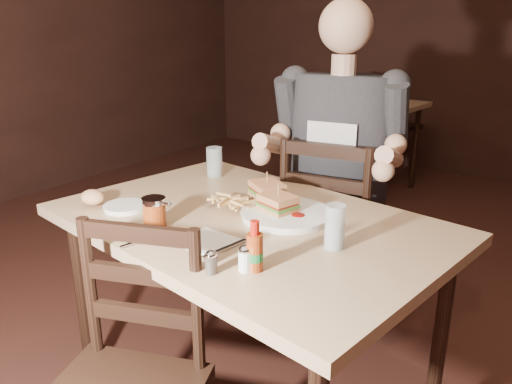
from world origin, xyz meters
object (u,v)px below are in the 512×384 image
Objects in this scene: diner at (338,125)px; dinner_plate at (286,215)px; chair_far at (335,235)px; glass_right at (335,227)px; bg_table at (367,113)px; side_plate at (125,208)px; syrup_dispenser at (154,213)px; hot_sauce at (255,246)px; main_table at (248,237)px; glass_left at (214,162)px; bg_chair_far at (388,125)px; bg_chair_near at (337,152)px.

diner reaches higher than dinner_plate.
glass_right is at bearing 106.35° from chair_far.
side_plate reaches higher than bg_table.
hot_sauce is at bearing 1.01° from syrup_dispenser.
hot_sauce is (-0.11, -0.25, 0.00)m from glass_right.
main_table is at bearing -101.12° from diner.
dinner_plate is (0.81, -2.66, 0.10)m from bg_table.
bg_table is at bearing 106.95° from dinner_plate.
bg_table is at bearing 104.43° from main_table.
side_plate is at bearing -84.26° from bg_table.
syrup_dispenser reaches higher than main_table.
glass_right is (0.35, -0.05, 0.14)m from main_table.
glass_left reaches higher than syrup_dispenser.
side_plate is (-0.44, -0.79, -0.22)m from diner.
bg_chair_far is at bearing 102.10° from main_table.
dinner_plate is 0.58m from side_plate.
diner is (0.01, -0.05, 0.52)m from chair_far.
glass_right reaches higher than side_plate.
side_plate reaches higher than main_table.
glass_left is at bearing 154.41° from dinner_plate.
syrup_dispenser is at bearing -130.03° from main_table.
bg_chair_far is at bearing 113.28° from bg_chair_near.
dinner_plate is 2.05× the size of side_plate.
bg_table is at bearing 95.74° from side_plate.
main_table and bg_table have the same top height.
bg_chair_far is 3.00m from glass_left.
main_table is 2.32m from bg_chair_near.
side_plate is (0.29, -3.47, 0.29)m from bg_chair_far.
hot_sauce is 1.40× the size of syrup_dispenser.
bg_chair_near is at bearing -72.83° from chair_far.
hot_sauce reaches higher than syrup_dispenser.
hot_sauce is (0.94, -2.49, 0.39)m from bg_chair_near.
bg_chair_far is 3.73m from hot_sauce.
bg_chair_near is 2.98× the size of dinner_plate.
bg_chair_far is at bearing 90.00° from bg_table.
syrup_dispenser is at bearing -113.49° from diner.
hot_sauce is 0.44m from syrup_dispenser.
bg_chair_far reaches higher than syrup_dispenser.
hot_sauce is at bearing -44.00° from glass_left.
chair_far is 7.51× the size of glass_left.
diner reaches higher than glass_right.
glass_right is at bearing 9.48° from side_plate.
main_table is 1.58× the size of bg_chair_near.
bg_chair_near is at bearing 97.06° from side_plate.
glass_left is at bearing 113.99° from bg_chair_far.
main_table is at bearing 23.40° from side_plate.
bg_chair_near reaches higher than side_plate.
diner reaches higher than bg_table.
hot_sauce is (0.94, -3.04, 0.16)m from bg_table.
syrup_dispenser is (-0.20, -0.24, 0.12)m from main_table.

